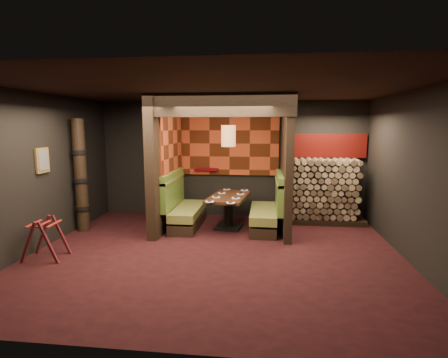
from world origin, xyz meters
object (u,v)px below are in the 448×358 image
(booth_bench_right, at_px, (268,211))
(totem_column, at_px, (81,176))
(luggage_rack, at_px, (45,237))
(firewood_stack, at_px, (327,191))
(booth_bench_left, at_px, (183,209))
(dining_table, at_px, (229,206))
(pendant_lamp, at_px, (228,136))

(booth_bench_right, height_order, totem_column, totem_column)
(luggage_rack, bearing_deg, firewood_stack, 29.09)
(booth_bench_left, bearing_deg, dining_table, -1.52)
(booth_bench_right, xyz_separation_m, dining_table, (-0.87, -0.03, 0.10))
(pendant_lamp, relative_size, firewood_stack, 0.60)
(dining_table, xyz_separation_m, pendant_lamp, (0.00, -0.05, 1.54))
(booth_bench_left, xyz_separation_m, luggage_rack, (-1.90, -2.16, -0.03))
(luggage_rack, relative_size, firewood_stack, 0.43)
(booth_bench_left, height_order, dining_table, booth_bench_left)
(booth_bench_left, height_order, totem_column, totem_column)
(luggage_rack, xyz_separation_m, firewood_stack, (5.14, 2.86, 0.38))
(booth_bench_right, relative_size, dining_table, 1.08)
(booth_bench_left, bearing_deg, totem_column, -165.25)
(firewood_stack, bearing_deg, pendant_lamp, -160.72)
(booth_bench_left, relative_size, luggage_rack, 2.14)
(totem_column, xyz_separation_m, firewood_stack, (5.33, 1.25, -0.44))
(dining_table, distance_m, luggage_rack, 3.62)
(dining_table, bearing_deg, booth_bench_right, 1.79)
(pendant_lamp, bearing_deg, firewood_stack, 19.28)
(booth_bench_right, bearing_deg, booth_bench_left, 180.00)
(booth_bench_left, distance_m, pendant_lamp, 1.93)
(booth_bench_right, height_order, firewood_stack, firewood_stack)
(pendant_lamp, xyz_separation_m, firewood_stack, (2.22, 0.78, -1.29))
(pendant_lamp, relative_size, luggage_rack, 1.39)
(pendant_lamp, distance_m, totem_column, 3.26)
(firewood_stack, bearing_deg, booth_bench_left, -167.83)
(dining_table, height_order, pendant_lamp, pendant_lamp)
(booth_bench_right, xyz_separation_m, totem_column, (-3.98, -0.55, 0.79))
(dining_table, bearing_deg, firewood_stack, 18.12)
(dining_table, relative_size, firewood_stack, 0.85)
(totem_column, height_order, firewood_stack, totem_column)
(booth_bench_left, xyz_separation_m, pendant_lamp, (1.02, -0.08, 1.64))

